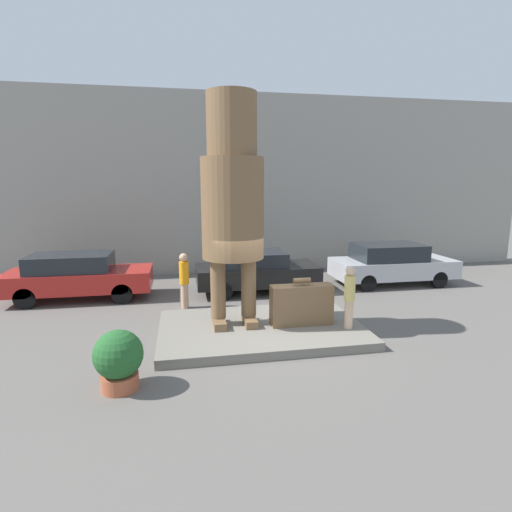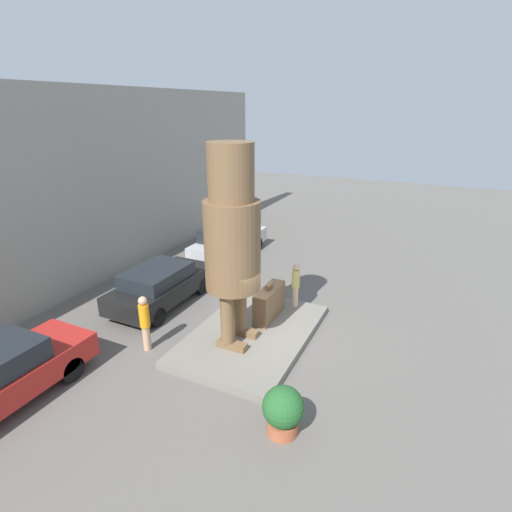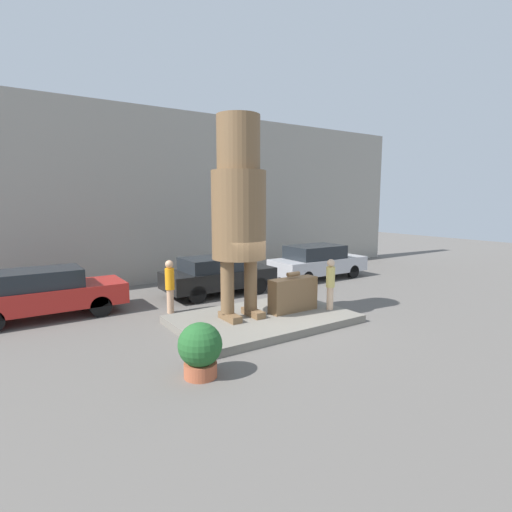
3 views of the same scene
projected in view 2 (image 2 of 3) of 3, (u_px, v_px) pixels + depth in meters
The scene contains 10 objects.
ground_plane at pixel (252, 337), 12.46m from camera, with size 60.00×60.00×0.00m, color #605B56.
pedestal at pixel (252, 334), 12.42m from camera, with size 5.16×3.36×0.22m.
building_backdrop at pixel (60, 196), 14.19m from camera, with size 28.00×0.60×7.50m.
statue_figure at pixel (232, 233), 10.72m from camera, with size 1.55×1.55×5.72m.
giant_suitcase at pixel (269, 303), 13.02m from camera, with size 1.60×0.46×1.23m.
tourist at pixel (296, 283), 13.61m from camera, with size 0.27×0.27×1.60m.
parked_car_black at pixel (161, 284), 14.27m from camera, with size 4.27×1.82×1.46m.
parked_car_silver at pixel (229, 240), 18.82m from camera, with size 4.58×1.86×1.56m.
planter_pot at pixel (283, 410), 8.64m from camera, with size 0.92×0.92×1.15m.
worker_hivis at pixel (145, 321), 11.53m from camera, with size 0.29×0.29×1.73m.
Camera 2 is at (-9.64, -4.74, 6.80)m, focal length 28.00 mm.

